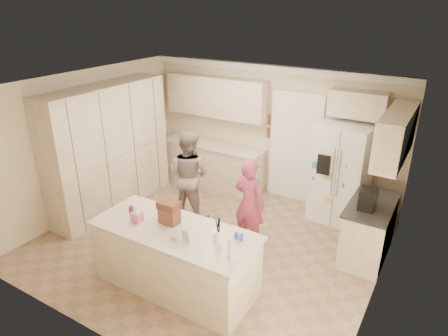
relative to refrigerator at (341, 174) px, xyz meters
The scene contains 41 objects.
floor 2.62m from the refrigerator, 129.54° to the right, with size 5.20×4.60×0.02m, color #99745F.
ceiling 3.00m from the refrigerator, 129.54° to the right, with size 5.20×4.60×0.02m, color white.
wall_back 1.67m from the refrigerator, 165.29° to the left, with size 5.20×0.02×2.60m, color beige.
wall_front 4.51m from the refrigerator, 110.43° to the right, with size 5.20×0.02×2.60m, color beige.
wall_left 4.61m from the refrigerator, 155.56° to the right, with size 0.02×4.60×2.60m, color beige.
wall_right 2.20m from the refrigerator, 61.23° to the right, with size 0.02×4.60×2.60m, color beige.
crown_back 2.29m from the refrigerator, 167.02° to the left, with size 5.20×0.08×0.12m, color white.
pantry_bank 4.23m from the refrigerator, 156.29° to the right, with size 0.60×2.60×2.35m, color beige.
back_base_cab 2.76m from the refrigerator, behind, with size 2.20×0.60×0.88m, color beige.
back_countertop 2.72m from the refrigerator, behind, with size 2.24×0.63×0.04m, color beige.
back_upper_cab 2.90m from the refrigerator, behind, with size 2.20×0.35×0.80m, color beige.
doorway_opening 1.10m from the refrigerator, 159.45° to the left, with size 0.90×0.06×2.10m, color black.
doorway_casing 1.09m from the refrigerator, 161.20° to the left, with size 1.02×0.03×2.22m, color white.
wall_frame_upper 1.72m from the refrigerator, 166.51° to the left, with size 0.15×0.02×0.20m, color brown.
wall_frame_lower 1.64m from the refrigerator, 166.51° to the left, with size 0.15×0.02×0.20m, color brown.
refrigerator is the anchor object (origin of this frame).
fridge_seam 0.35m from the refrigerator, 90.00° to the right, with size 0.01×0.02×1.78m, color gray.
fridge_dispenser 0.49m from the refrigerator, 121.08° to the right, with size 0.22×0.03×0.35m, color black.
fridge_handle_l 0.40m from the refrigerator, 97.70° to the right, with size 0.02×0.02×0.85m, color silver.
fridge_handle_r 0.40m from the refrigerator, 82.30° to the right, with size 0.02×0.02×0.85m, color silver.
over_fridge_cab 1.22m from the refrigerator, 69.94° to the left, with size 0.95×0.35×0.45m, color beige.
right_base_cab 1.25m from the refrigerator, 50.81° to the right, with size 0.60×1.20×0.88m, color beige.
right_countertop 1.15m from the refrigerator, 51.20° to the right, with size 0.63×1.24×0.04m, color #2D2B28.
right_upper_cab 1.53m from the refrigerator, 39.17° to the right, with size 0.35×1.50×0.70m, color beige.
coffee_maker 1.30m from the refrigerator, 58.15° to the right, with size 0.22×0.28×0.30m, color black.
island_base 3.33m from the refrigerator, 114.51° to the right, with size 2.20×0.90×0.88m, color beige.
island_top 3.30m from the refrigerator, 114.51° to the right, with size 2.28×0.96×0.05m, color beige.
utensil_crock 3.04m from the refrigerator, 103.67° to the right, with size 0.13×0.13×0.15m, color white.
tissue_box 3.65m from the refrigerator, 121.75° to the right, with size 0.13×0.13×0.14m, color #C96891.
tissue_plume 3.65m from the refrigerator, 121.75° to the right, with size 0.08×0.08×0.08m, color white.
dollhouse_body 3.27m from the refrigerator, 117.63° to the right, with size 0.26×0.18×0.22m, color brown.
dollhouse_roof 3.29m from the refrigerator, 117.63° to the right, with size 0.28×0.20×0.10m, color #592D1E.
jam_jar 3.66m from the refrigerator, 126.32° to the right, with size 0.07×0.07×0.09m, color #59263F.
greeting_card_a 3.42m from the refrigerator, 110.84° to the right, with size 0.12×0.01×0.16m, color white.
greeting_card_b 3.33m from the refrigerator, 108.73° to the right, with size 0.12×0.01×0.16m, color silver.
water_bottle 3.18m from the refrigerator, 97.55° to the right, with size 0.07×0.07×0.24m, color silver.
shaker_salt 2.83m from the refrigerator, 101.14° to the right, with size 0.05×0.05×0.09m, color #3836A8.
shaker_pepper 2.82m from the refrigerator, 99.75° to the right, with size 0.05×0.05×0.09m, color #3836A8.
teen_boy 2.69m from the refrigerator, 151.13° to the right, with size 0.80×0.62×1.65m, color gray.
teen_girl 1.86m from the refrigerator, 122.50° to the right, with size 0.54×0.36×1.49m, color #B34C77.
fridge_magnets 0.36m from the refrigerator, 90.00° to the right, with size 0.76×0.02×1.44m, color tan, non-canonical shape.
Camera 1 is at (3.10, -4.64, 3.74)m, focal length 32.00 mm.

